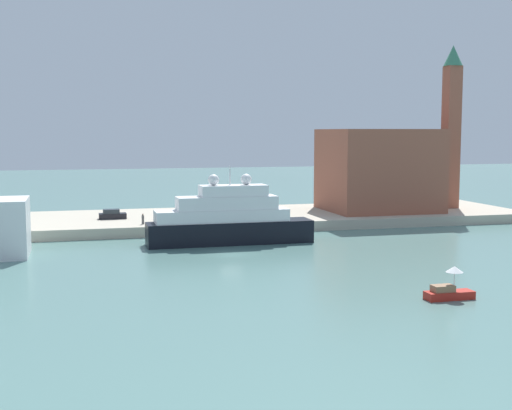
{
  "coord_description": "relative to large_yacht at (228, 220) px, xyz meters",
  "views": [
    {
      "loc": [
        -17.91,
        -79.74,
        14.8
      ],
      "look_at": [
        4.67,
        6.0,
        5.31
      ],
      "focal_mm": 47.97,
      "sensor_mm": 36.0,
      "label": 1
    }
  ],
  "objects": [
    {
      "name": "harbor_building",
      "position": [
        30.29,
        18.77,
        5.25
      ],
      "size": [
        17.72,
        15.45,
        13.76
      ],
      "primitive_type": "cube",
      "color": "#93513D",
      "rests_on": "quay_dock"
    },
    {
      "name": "parked_car",
      "position": [
        -14.17,
        18.5,
        -0.99
      ],
      "size": [
        4.15,
        1.87,
        1.49
      ],
      "color": "black",
      "rests_on": "quay_dock"
    },
    {
      "name": "large_yacht",
      "position": [
        0.0,
        0.0,
        0.0
      ],
      "size": [
        22.07,
        4.41,
        10.36
      ],
      "color": "black",
      "rests_on": "ground"
    },
    {
      "name": "person_figure",
      "position": [
        -10.19,
        11.07,
        -0.92
      ],
      "size": [
        0.36,
        0.36,
        1.54
      ],
      "color": "#4C4C4C",
      "rests_on": "quay_dock"
    },
    {
      "name": "quay_dock",
      "position": [
        -1.39,
        19.73,
        -2.39
      ],
      "size": [
        110.0,
        23.72,
        1.52
      ],
      "primitive_type": "cube",
      "color": "#B7AD99",
      "rests_on": "ground"
    },
    {
      "name": "bell_tower",
      "position": [
        44.04,
        19.19,
        13.4
      ],
      "size": [
        3.26,
        3.26,
        28.12
      ],
      "color": "#93513D",
      "rests_on": "quay_dock"
    },
    {
      "name": "small_motorboat",
      "position": [
        12.44,
        -34.7,
        -2.26
      ],
      "size": [
        4.41,
        1.53,
        2.96
      ],
      "color": "#B22319",
      "rests_on": "ground"
    },
    {
      "name": "ground",
      "position": [
        -1.39,
        -8.13,
        -3.15
      ],
      "size": [
        400.0,
        400.0,
        0.0
      ],
      "primitive_type": "plane",
      "color": "slate"
    },
    {
      "name": "mooring_bollard",
      "position": [
        3.07,
        9.49,
        -1.3
      ],
      "size": [
        0.45,
        0.45,
        0.67
      ],
      "primitive_type": "cylinder",
      "color": "black",
      "rests_on": "quay_dock"
    }
  ]
}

